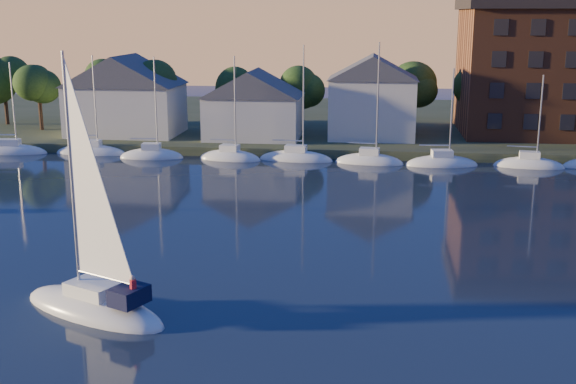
% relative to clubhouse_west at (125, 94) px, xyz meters
% --- Properties ---
extents(ground, '(260.00, 260.00, 0.00)m').
position_rel_clubhouse_west_xyz_m(ground, '(22.00, -58.00, -5.93)').
color(ground, black).
rests_on(ground, ground).
extents(shoreline_land, '(160.00, 50.00, 2.00)m').
position_rel_clubhouse_west_xyz_m(shoreline_land, '(22.00, 17.00, -5.93)').
color(shoreline_land, '#303C23').
rests_on(shoreline_land, ground).
extents(wooden_dock, '(120.00, 3.00, 1.00)m').
position_rel_clubhouse_west_xyz_m(wooden_dock, '(22.00, -6.00, -5.93)').
color(wooden_dock, brown).
rests_on(wooden_dock, ground).
extents(clubhouse_west, '(13.65, 9.45, 9.64)m').
position_rel_clubhouse_west_xyz_m(clubhouse_west, '(0.00, 0.00, 0.00)').
color(clubhouse_west, silver).
rests_on(clubhouse_west, shoreline_land).
extents(clubhouse_centre, '(11.55, 8.40, 8.08)m').
position_rel_clubhouse_west_xyz_m(clubhouse_centre, '(16.00, -1.00, -0.80)').
color(clubhouse_centre, silver).
rests_on(clubhouse_centre, shoreline_land).
extents(clubhouse_east, '(10.50, 8.40, 9.80)m').
position_rel_clubhouse_west_xyz_m(clubhouse_east, '(30.00, 1.00, 0.07)').
color(clubhouse_east, silver).
rests_on(clubhouse_east, shoreline_land).
extents(tree_line, '(93.40, 5.40, 8.90)m').
position_rel_clubhouse_west_xyz_m(tree_line, '(24.00, 5.00, 1.24)').
color(tree_line, '#342417').
rests_on(tree_line, shoreline_land).
extents(moored_fleet, '(79.50, 2.40, 12.05)m').
position_rel_clubhouse_west_xyz_m(moored_fleet, '(18.00, -9.00, -5.83)').
color(moored_fleet, silver).
rests_on(moored_fleet, ground).
extents(hero_sailboat, '(9.94, 6.78, 14.75)m').
position_rel_clubhouse_west_xyz_m(hero_sailboat, '(15.89, -51.19, -5.32)').
color(hero_sailboat, silver).
rests_on(hero_sailboat, ground).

